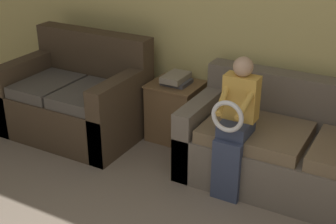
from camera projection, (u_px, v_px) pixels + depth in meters
name	position (u px, v px, depth m)	size (l,w,h in m)	color
wall_back	(275.00, 17.00, 4.08)	(7.18, 0.06, 2.55)	#DBCC7F
couch_main	(312.00, 154.00, 3.83)	(2.10, 0.90, 0.86)	#70665B
couch_side	(78.00, 100.00, 4.74)	(1.33, 0.92, 1.00)	#473828
child_left_seated	(235.00, 123.00, 3.64)	(0.27, 0.37, 1.14)	#384260
side_shelf	(175.00, 110.00, 4.64)	(0.49, 0.45, 0.59)	brown
book_stack	(176.00, 79.00, 4.50)	(0.25, 0.30, 0.10)	#4C4C56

